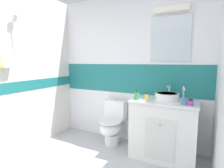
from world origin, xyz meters
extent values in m
cube|color=white|center=(0.00, 2.45, 0.42)|extent=(3.20, 0.10, 0.85)
cube|color=#1E7272|center=(0.00, 2.45, 1.10)|extent=(3.20, 0.10, 0.50)
cube|color=white|center=(0.00, 2.45, 1.93)|extent=(3.20, 0.10, 1.15)
cube|color=silver|center=(0.66, 2.39, 1.73)|extent=(0.58, 0.02, 0.67)
cube|color=white|center=(0.66, 2.35, 2.15)|extent=(0.51, 0.10, 0.08)
cube|color=silver|center=(-1.35, 1.20, 1.25)|extent=(0.10, 3.48, 2.50)
cube|color=#1E7272|center=(-1.30, 1.20, 1.02)|extent=(0.01, 3.48, 0.16)
cube|color=white|center=(-1.25, 1.08, 1.44)|extent=(0.10, 0.14, 0.26)
cylinder|color=silver|center=(-1.27, 1.22, 1.72)|extent=(0.02, 0.02, 0.55)
cylinder|color=silver|center=(-1.23, 1.22, 1.99)|extent=(0.10, 0.07, 0.11)
cube|color=white|center=(0.66, 2.12, 0.41)|extent=(0.89, 0.55, 0.82)
cube|color=white|center=(0.66, 2.11, 0.83)|extent=(0.91, 0.57, 0.03)
cube|color=silver|center=(0.66, 1.84, 0.37)|extent=(0.40, 0.01, 0.57)
cylinder|color=silver|center=(0.66, 1.83, 0.57)|extent=(0.02, 0.02, 0.03)
cylinder|color=white|center=(0.69, 2.13, 0.90)|extent=(0.34, 0.34, 0.10)
cylinder|color=#AFB1BA|center=(0.69, 2.13, 0.94)|extent=(0.28, 0.28, 0.01)
cylinder|color=silver|center=(0.69, 2.33, 0.94)|extent=(0.03, 0.03, 0.19)
cylinder|color=silver|center=(0.69, 2.24, 1.04)|extent=(0.02, 0.15, 0.02)
cylinder|color=white|center=(-0.19, 2.12, 0.09)|extent=(0.24, 0.24, 0.18)
ellipsoid|color=white|center=(-0.19, 2.08, 0.29)|extent=(0.34, 0.42, 0.22)
cylinder|color=white|center=(-0.19, 2.08, 0.41)|extent=(0.37, 0.37, 0.02)
cube|color=white|center=(-0.19, 2.29, 0.56)|extent=(0.36, 0.17, 0.33)
cylinder|color=silver|center=(-0.19, 2.29, 0.74)|extent=(0.04, 0.04, 0.02)
cylinder|color=#4C7299|center=(0.93, 1.95, 0.90)|extent=(0.07, 0.07, 0.09)
cylinder|color=#D872BF|center=(0.92, 1.96, 0.97)|extent=(0.04, 0.01, 0.18)
cube|color=white|center=(0.92, 1.96, 1.06)|extent=(0.02, 0.02, 0.03)
cylinder|color=gold|center=(0.92, 1.95, 0.97)|extent=(0.02, 0.04, 0.19)
cube|color=white|center=(0.92, 1.95, 1.07)|extent=(0.01, 0.02, 0.03)
cylinder|color=#338CD8|center=(0.93, 1.93, 0.96)|extent=(0.02, 0.03, 0.17)
cube|color=white|center=(0.93, 1.93, 1.05)|extent=(0.01, 0.02, 0.03)
cylinder|color=green|center=(0.30, 1.94, 0.90)|extent=(0.06, 0.06, 0.11)
cylinder|color=#262626|center=(0.30, 1.94, 0.97)|extent=(0.01, 0.01, 0.04)
cylinder|color=#262626|center=(0.30, 1.93, 0.99)|extent=(0.01, 0.02, 0.01)
cube|color=yellow|center=(0.44, 1.96, 0.90)|extent=(0.04, 0.03, 0.09)
cylinder|color=black|center=(0.44, 1.96, 0.95)|extent=(0.03, 0.03, 0.02)
cylinder|color=#993F99|center=(1.01, 1.94, 0.88)|extent=(0.07, 0.07, 0.06)
cylinder|color=black|center=(1.01, 1.94, 0.92)|extent=(0.05, 0.05, 0.02)
camera|label=1|loc=(1.09, -0.40, 1.39)|focal=28.00mm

